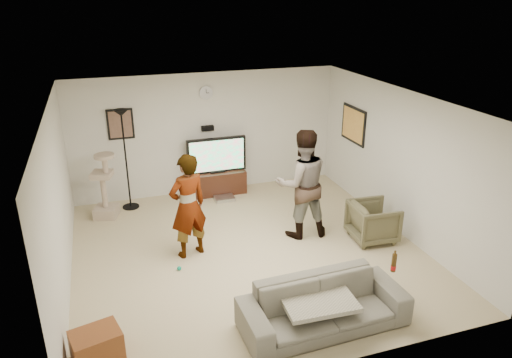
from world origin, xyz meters
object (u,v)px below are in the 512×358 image
object	(u,v)px
tv	(217,155)
person_right	(302,184)
tv_stand	(217,182)
beer_bottle	(394,263)
side_table	(97,345)
cat_tree	(103,186)
person_left	(188,206)
floor_lamp	(126,160)
armchair	(373,222)
sofa	(324,306)

from	to	relation	value
tv	person_right	world-z (taller)	person_right
tv_stand	person_right	xyz separation A→B (m)	(0.93, -2.23, 0.71)
tv_stand	person_right	size ratio (longest dim) A/B	0.61
tv_stand	tv	xyz separation A→B (m)	(0.00, 0.00, 0.61)
beer_bottle	side_table	bearing A→B (deg)	175.30
cat_tree	person_left	size ratio (longest dim) A/B	0.73
tv	cat_tree	world-z (taller)	cat_tree
floor_lamp	armchair	distance (m)	4.70
floor_lamp	person_right	world-z (taller)	floor_lamp
tv_stand	sofa	distance (m)	4.60
cat_tree	armchair	size ratio (longest dim) A/B	1.71
tv	person_left	size ratio (longest dim) A/B	0.72
cat_tree	side_table	xyz separation A→B (m)	(-0.25, -3.86, -0.45)
tv_stand	tv	bearing A→B (deg)	0.00
person_left	armchair	size ratio (longest dim) A/B	2.33
armchair	person_right	bearing A→B (deg)	66.63
tv	side_table	world-z (taller)	tv
tv	person_right	distance (m)	2.42
person_right	sofa	xyz separation A→B (m)	(-0.71, -2.37, -0.65)
floor_lamp	sofa	world-z (taller)	floor_lamp
tv	cat_tree	bearing A→B (deg)	-169.33
beer_bottle	tv_stand	bearing A→B (deg)	104.56
tv	cat_tree	size ratio (longest dim) A/B	0.98
floor_lamp	armchair	size ratio (longest dim) A/B	2.66
tv_stand	floor_lamp	bearing A→B (deg)	-175.40
tv	armchair	bearing A→B (deg)	-54.04
sofa	beer_bottle	size ratio (longest dim) A/B	8.47
tv_stand	person_left	world-z (taller)	person_left
person_left	armchair	world-z (taller)	person_left
sofa	armchair	xyz separation A→B (m)	(1.81, 1.80, 0.03)
cat_tree	beer_bottle	xyz separation A→B (m)	(3.47, -4.17, 0.11)
tv	sofa	distance (m)	4.63
floor_lamp	side_table	world-z (taller)	floor_lamp
tv	floor_lamp	distance (m)	1.82
sofa	armchair	world-z (taller)	armchair
cat_tree	beer_bottle	distance (m)	5.43
person_left	armchair	xyz separation A→B (m)	(3.06, -0.49, -0.52)
side_table	sofa	bearing A→B (deg)	-6.36
floor_lamp	cat_tree	bearing A→B (deg)	-148.77
person_right	beer_bottle	world-z (taller)	person_right
tv_stand	person_right	bearing A→B (deg)	-67.28
person_right	floor_lamp	bearing A→B (deg)	-31.87
floor_lamp	person_left	distance (m)	2.29
tv_stand	side_table	distance (m)	4.98
person_left	sofa	distance (m)	2.68
floor_lamp	person_left	world-z (taller)	floor_lamp
floor_lamp	tv_stand	bearing A→B (deg)	4.60
person_right	armchair	xyz separation A→B (m)	(1.09, -0.57, -0.62)
tv	armchair	world-z (taller)	tv
tv_stand	person_right	distance (m)	2.52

